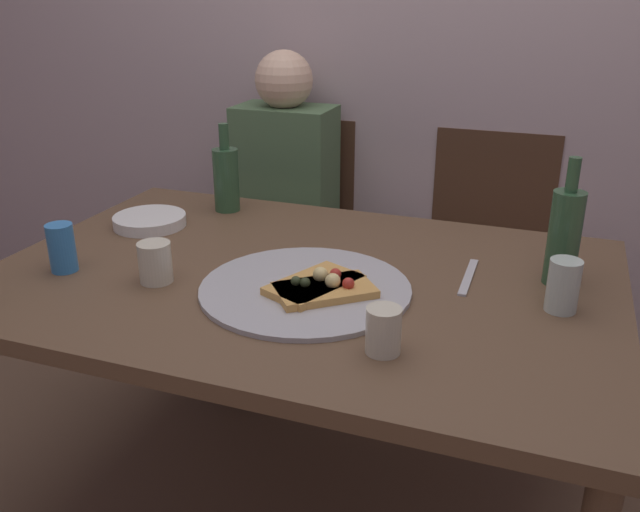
# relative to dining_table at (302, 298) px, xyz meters

# --- Properties ---
(ground_plane) EXTENTS (8.00, 8.00, 0.00)m
(ground_plane) POSITION_rel_dining_table_xyz_m (0.00, 0.00, -0.65)
(ground_plane) COLOR brown
(back_wall) EXTENTS (6.00, 0.10, 2.60)m
(back_wall) POSITION_rel_dining_table_xyz_m (0.00, 1.07, 0.65)
(back_wall) COLOR #B29EA3
(back_wall) RESTS_ON ground_plane
(dining_table) EXTENTS (1.53, 1.03, 0.72)m
(dining_table) POSITION_rel_dining_table_xyz_m (0.00, 0.00, 0.00)
(dining_table) COLOR brown
(dining_table) RESTS_ON ground_plane
(pizza_tray) EXTENTS (0.50, 0.50, 0.01)m
(pizza_tray) POSITION_rel_dining_table_xyz_m (0.05, -0.09, 0.07)
(pizza_tray) COLOR #ADADB2
(pizza_tray) RESTS_ON dining_table
(pizza_slice_last) EXTENTS (0.25, 0.24, 0.05)m
(pizza_slice_last) POSITION_rel_dining_table_xyz_m (0.10, -0.11, 0.09)
(pizza_slice_last) COLOR tan
(pizza_slice_last) RESTS_ON pizza_tray
(pizza_slice_extra) EXTENTS (0.21, 0.25, 0.05)m
(pizza_slice_extra) POSITION_rel_dining_table_xyz_m (0.07, -0.09, 0.09)
(pizza_slice_extra) COLOR tan
(pizza_slice_extra) RESTS_ON pizza_tray
(beer_bottle) EXTENTS (0.08, 0.08, 0.31)m
(beer_bottle) POSITION_rel_dining_table_xyz_m (0.60, 0.16, 0.19)
(beer_bottle) COLOR #2D5133
(beer_bottle) RESTS_ON dining_table
(water_bottle) EXTENTS (0.08, 0.08, 0.27)m
(water_bottle) POSITION_rel_dining_table_xyz_m (-0.40, 0.38, 0.17)
(water_bottle) COLOR #2D5133
(water_bottle) RESTS_ON dining_table
(tumbler_near) EXTENTS (0.08, 0.08, 0.10)m
(tumbler_near) POSITION_rel_dining_table_xyz_m (-0.31, -0.16, 0.12)
(tumbler_near) COLOR beige
(tumbler_near) RESTS_ON dining_table
(tumbler_far) EXTENTS (0.07, 0.07, 0.09)m
(tumbler_far) POSITION_rel_dining_table_xyz_m (0.29, -0.30, 0.12)
(tumbler_far) COLOR beige
(tumbler_far) RESTS_ON dining_table
(wine_glass) EXTENTS (0.07, 0.07, 0.12)m
(wine_glass) POSITION_rel_dining_table_xyz_m (0.61, 0.01, 0.13)
(wine_glass) COLOR #B7C6BC
(wine_glass) RESTS_ON dining_table
(soda_can) EXTENTS (0.07, 0.07, 0.12)m
(soda_can) POSITION_rel_dining_table_xyz_m (-0.56, -0.19, 0.13)
(soda_can) COLOR #337AC1
(soda_can) RESTS_ON dining_table
(plate_stack) EXTENTS (0.21, 0.21, 0.03)m
(plate_stack) POSITION_rel_dining_table_xyz_m (-0.55, 0.17, 0.08)
(plate_stack) COLOR white
(plate_stack) RESTS_ON dining_table
(table_knife) EXTENTS (0.02, 0.22, 0.01)m
(table_knife) POSITION_rel_dining_table_xyz_m (0.39, 0.11, 0.07)
(table_knife) COLOR #B7B7BC
(table_knife) RESTS_ON dining_table
(chair_left) EXTENTS (0.44, 0.44, 0.90)m
(chair_left) POSITION_rel_dining_table_xyz_m (-0.40, 0.92, -0.14)
(chair_left) COLOR #472D1E
(chair_left) RESTS_ON ground_plane
(chair_right) EXTENTS (0.44, 0.44, 0.90)m
(chair_right) POSITION_rel_dining_table_xyz_m (0.35, 0.92, -0.14)
(chair_right) COLOR #472D1E
(chair_right) RESTS_ON ground_plane
(guest_in_sweater) EXTENTS (0.36, 0.56, 1.17)m
(guest_in_sweater) POSITION_rel_dining_table_xyz_m (-0.40, 0.76, -0.01)
(guest_in_sweater) COLOR #4C6B47
(guest_in_sweater) RESTS_ON ground_plane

